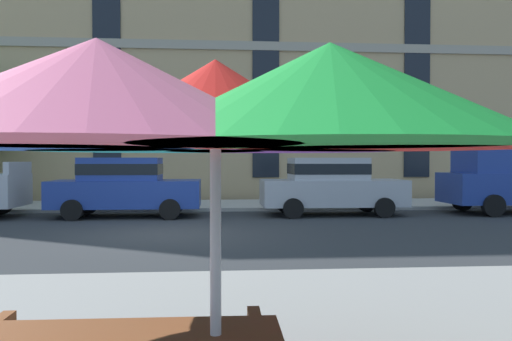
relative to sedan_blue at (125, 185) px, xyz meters
The scene contains 6 objects.
ground_plane 4.14m from the sedan_blue, 66.81° to the right, with size 120.00×120.00×0.00m, color #2D3033.
sidewalk_far 3.59m from the sedan_blue, 62.92° to the left, with size 56.00×3.60×0.12m, color #B2ADA3.
apartment_building 14.31m from the sedan_blue, 82.01° to the left, with size 38.48×12.08×19.20m.
sedan_blue is the anchor object (origin of this frame).
sedan_silver 6.29m from the sedan_blue, ahead, with size 4.40×1.98×1.78m.
patio_umbrella 13.03m from the sedan_blue, 77.93° to the right, with size 3.31×3.07×2.24m.
Camera 1 is at (1.13, -11.68, 1.70)m, focal length 35.31 mm.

